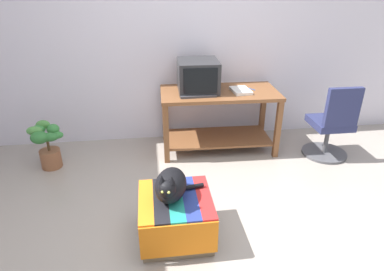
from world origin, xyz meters
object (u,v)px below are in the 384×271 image
Objects in this scene: ottoman_with_blanket at (176,217)px; potted_plant at (47,144)px; book at (241,90)px; keyboard at (198,95)px; desk at (219,110)px; office_chair at (332,127)px; cat at (171,185)px; tv_monitor at (198,76)px.

ottoman_with_blanket is 1.13× the size of potted_plant.
book is 1.78m from ottoman_with_blanket.
desk is at bearing 26.33° from keyboard.
book is 0.32× the size of office_chair.
keyboard is 0.91× the size of cat.
ottoman_with_blanket is 1.82m from potted_plant.
keyboard is 0.52m from book.
office_chair is (1.93, 1.09, -0.11)m from cat.
desk is 0.40m from keyboard.
keyboard is 0.76× the size of potted_plant.
office_chair is at bearing -3.13° from potted_plant.
book reaches higher than potted_plant.
ottoman_with_blanket is 0.67× the size of office_chair.
cat is (-0.92, -1.43, -0.26)m from book.
office_chair reaches higher than desk.
desk reaches higher than cat.
tv_monitor reaches higher than office_chair.
desk is at bearing -17.21° from office_chair.
book is at bearing -11.82° from desk.
potted_plant is (-1.70, -0.27, -0.62)m from tv_monitor.
cat is 0.49× the size of office_chair.
office_chair is at bearing -10.40° from keyboard.
cat is 1.80m from potted_plant.
ottoman_with_blanket is (-0.89, -1.44, -0.56)m from book.
office_chair reaches higher than ottoman_with_blanket.
book reaches higher than desk.
office_chair reaches higher than cat.
potted_plant is at bearing -169.45° from tv_monitor.
tv_monitor is at bearing 80.45° from keyboard.
ottoman_with_blanket is 1.35× the size of cat.
desk is 0.48m from tv_monitor.
keyboard reaches higher than ottoman_with_blanket.
keyboard is at bearing -175.02° from book.
keyboard is (-0.28, -0.14, 0.25)m from desk.
book is at bearing -10.52° from tv_monitor.
book is at bearing 8.51° from keyboard.
desk is 2.32× the size of ottoman_with_blanket.
tv_monitor is 0.52m from book.
desk is 1.64m from cat.
book is 0.64× the size of cat.
book is (0.48, -0.10, -0.16)m from tv_monitor.
cat is (-0.44, -1.54, -0.41)m from tv_monitor.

